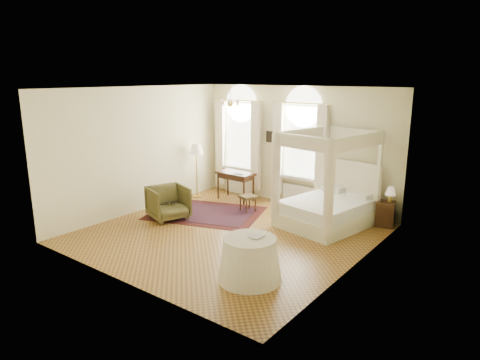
% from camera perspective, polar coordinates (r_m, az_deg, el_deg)
% --- Properties ---
extents(ground, '(6.00, 6.00, 0.00)m').
position_cam_1_polar(ground, '(10.01, -1.48, -7.12)').
color(ground, olive).
rests_on(ground, ground).
extents(room_walls, '(6.00, 6.00, 6.00)m').
position_cam_1_polar(room_walls, '(9.48, -1.55, 4.12)').
color(room_walls, beige).
rests_on(room_walls, ground).
extents(window_left, '(1.62, 0.27, 3.29)m').
position_cam_1_polar(window_left, '(12.95, -0.12, 4.54)').
color(window_left, white).
rests_on(window_left, room_walls).
extents(window_right, '(1.62, 0.27, 3.29)m').
position_cam_1_polar(window_right, '(11.81, 8.01, 3.50)').
color(window_right, white).
rests_on(window_right, room_walls).
extents(chandelier, '(0.51, 0.45, 0.50)m').
position_cam_1_polar(chandelier, '(10.87, -1.31, 10.28)').
color(chandelier, gold).
rests_on(chandelier, room_walls).
extents(wall_pictures, '(2.54, 0.03, 0.39)m').
position_cam_1_polar(wall_pictures, '(11.89, 7.83, 5.54)').
color(wall_pictures, black).
rests_on(wall_pictures, room_walls).
extents(canopy_bed, '(2.09, 2.40, 2.30)m').
position_cam_1_polar(canopy_bed, '(10.57, 11.37, -3.26)').
color(canopy_bed, beige).
rests_on(canopy_bed, ground).
extents(nightstand, '(0.50, 0.47, 0.61)m').
position_cam_1_polar(nightstand, '(10.97, 18.82, -4.29)').
color(nightstand, '#361F0E').
rests_on(nightstand, ground).
extents(nightstand_lamp, '(0.25, 0.25, 0.36)m').
position_cam_1_polar(nightstand_lamp, '(10.85, 19.43, -1.53)').
color(nightstand_lamp, gold).
rests_on(nightstand_lamp, nightstand).
extents(writing_desk, '(1.12, 0.61, 0.83)m').
position_cam_1_polar(writing_desk, '(12.44, -0.60, 0.49)').
color(writing_desk, '#361F0E').
rests_on(writing_desk, ground).
extents(laptop, '(0.33, 0.23, 0.02)m').
position_cam_1_polar(laptop, '(12.24, -0.11, 0.92)').
color(laptop, black).
rests_on(laptop, writing_desk).
extents(stool, '(0.49, 0.49, 0.44)m').
position_cam_1_polar(stool, '(11.47, 1.07, -2.43)').
color(stool, '#4D3E21').
rests_on(stool, ground).
extents(armchair, '(1.19, 1.17, 0.85)m').
position_cam_1_polar(armchair, '(11.02, -9.54, -3.00)').
color(armchair, '#46411E').
rests_on(armchair, ground).
extents(coffee_table, '(0.66, 0.51, 0.41)m').
position_cam_1_polar(coffee_table, '(11.37, -9.90, -2.77)').
color(coffee_table, white).
rests_on(coffee_table, ground).
extents(floor_lamp, '(0.42, 0.42, 1.62)m').
position_cam_1_polar(floor_lamp, '(12.70, -5.86, 3.81)').
color(floor_lamp, gold).
rests_on(floor_lamp, ground).
extents(oriental_rug, '(3.37, 2.87, 0.01)m').
position_cam_1_polar(oriental_rug, '(11.44, -4.59, -4.41)').
color(oriental_rug, '#431210').
rests_on(oriental_rug, ground).
extents(side_table, '(1.16, 1.16, 0.79)m').
position_cam_1_polar(side_table, '(7.74, 1.31, -10.52)').
color(side_table, silver).
rests_on(side_table, ground).
extents(book, '(0.21, 0.27, 0.03)m').
position_cam_1_polar(book, '(7.68, 1.64, -7.36)').
color(book, black).
rests_on(book, side_table).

